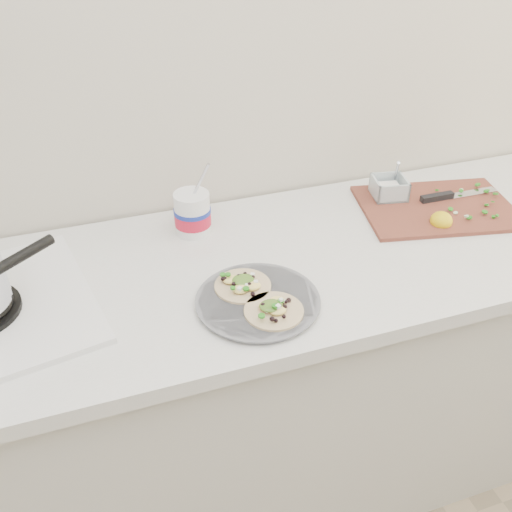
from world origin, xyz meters
name	(u,v)px	position (x,y,z in m)	size (l,w,h in m)	color
counter	(209,395)	(0.00, 1.43, 0.45)	(2.44, 0.66, 0.90)	beige
taco_plate	(258,298)	(0.09, 1.26, 0.92)	(0.28, 0.28, 0.04)	slate
tub	(193,210)	(0.03, 1.61, 0.97)	(0.10, 0.10, 0.22)	white
cutboard	(434,203)	(0.72, 1.51, 0.92)	(0.48, 0.38, 0.07)	brown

